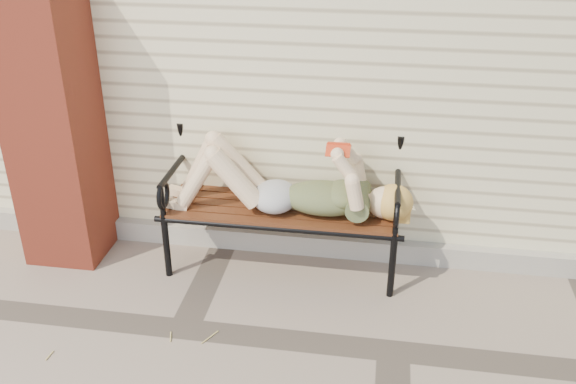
# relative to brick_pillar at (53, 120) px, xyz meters

# --- Properties ---
(ground) EXTENTS (80.00, 80.00, 0.00)m
(ground) POSITION_rel_brick_pillar_xyz_m (2.30, -0.75, -1.00)
(ground) COLOR gray
(ground) RESTS_ON ground
(foundation_strip) EXTENTS (8.00, 0.10, 0.15)m
(foundation_strip) POSITION_rel_brick_pillar_xyz_m (2.30, 0.22, -0.93)
(foundation_strip) COLOR #A29F93
(foundation_strip) RESTS_ON ground
(brick_pillar) EXTENTS (0.50, 0.50, 2.00)m
(brick_pillar) POSITION_rel_brick_pillar_xyz_m (0.00, 0.00, 0.00)
(brick_pillar) COLOR #AD3B27
(brick_pillar) RESTS_ON ground
(garden_bench) EXTENTS (1.69, 0.67, 1.09)m
(garden_bench) POSITION_rel_brick_pillar_xyz_m (1.52, 0.12, -0.39)
(garden_bench) COLOR black
(garden_bench) RESTS_ON ground
(reading_woman) EXTENTS (1.60, 0.36, 0.50)m
(reading_woman) POSITION_rel_brick_pillar_xyz_m (1.54, -0.01, -0.35)
(reading_woman) COLOR #093545
(reading_woman) RESTS_ON ground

